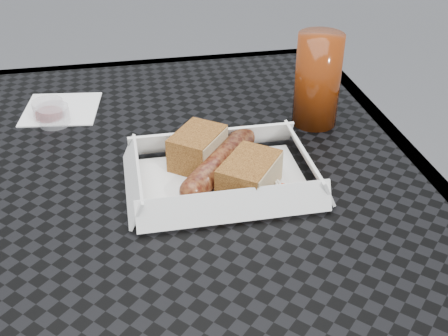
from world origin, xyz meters
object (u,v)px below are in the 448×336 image
food_tray (223,182)px  bratwurst (220,162)px  patio_table (148,209)px  drink_glass (318,80)px

food_tray → bratwurst: (-0.00, 0.02, 0.02)m
food_tray → bratwurst: size_ratio=1.41×
patio_table → drink_glass: drink_glass is taller
bratwurst → drink_glass: drink_glass is taller
bratwurst → drink_glass: bearing=35.3°
patio_table → bratwurst: size_ratio=5.13×
patio_table → drink_glass: 0.32m
bratwurst → drink_glass: size_ratio=1.07×
bratwurst → food_tray: bearing=-89.0°
patio_table → drink_glass: size_ratio=5.50×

